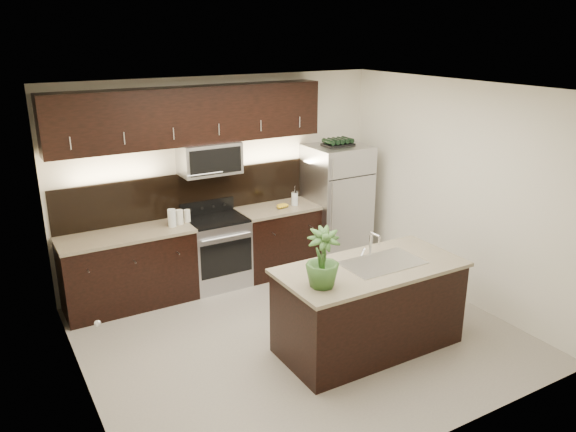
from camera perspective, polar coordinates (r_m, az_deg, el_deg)
The scene contains 12 objects.
ground at distance 6.42m, azimuth 1.14°, elevation -11.99°, with size 4.50×4.50×0.00m, color gray.
room_walls at distance 5.67m, azimuth 0.48°, elevation 2.49°, with size 4.52×4.02×2.71m.
counter_run at distance 7.40m, azimuth -8.71°, elevation -3.86°, with size 3.51×0.65×0.94m.
upper_fixtures at distance 7.09m, azimuth -9.61°, elevation 9.16°, with size 3.49×0.40×1.66m.
island at distance 6.06m, azimuth 8.22°, elevation -9.10°, with size 1.96×0.96×0.94m.
sink_faucet at distance 5.94m, azimuth 9.52°, elevation -4.56°, with size 0.84×0.50×0.28m.
refrigerator at distance 8.15m, azimuth 4.92°, elevation 1.24°, with size 0.82×0.74×1.71m, color #B2B2B7.
wine_rack at distance 7.93m, azimuth 5.10°, elevation 7.47°, with size 0.42×0.26×0.10m.
plant at distance 5.25m, azimuth 3.53°, elevation -4.29°, with size 0.32×0.32×0.57m, color #315823.
canisters at distance 7.09m, azimuth -11.14°, elevation -0.11°, with size 0.32×0.17×0.22m.
french_press at distance 7.74m, azimuth 0.68°, elevation 1.83°, with size 0.09×0.09×0.27m.
bananas at distance 7.60m, azimuth -0.94°, elevation 0.97°, with size 0.19×0.15×0.06m, color gold.
Camera 1 is at (-2.89, -4.72, 3.26)m, focal length 35.00 mm.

